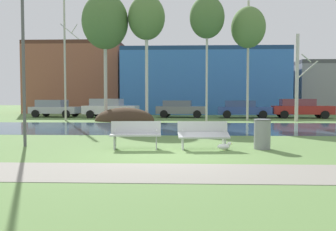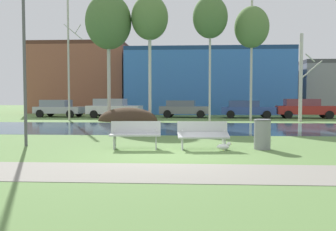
{
  "view_description": "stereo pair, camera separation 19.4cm",
  "coord_description": "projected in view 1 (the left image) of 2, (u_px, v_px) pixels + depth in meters",
  "views": [
    {
      "loc": [
        0.39,
        -9.86,
        1.61
      ],
      "look_at": [
        -0.07,
        1.87,
        1.03
      ],
      "focal_mm": 37.77,
      "sensor_mm": 36.0,
      "label": 1
    },
    {
      "loc": [
        0.58,
        -9.85,
        1.61
      ],
      "look_at": [
        -0.07,
        1.87,
        1.03
      ],
      "focal_mm": 37.77,
      "sensor_mm": 36.0,
      "label": 2
    }
  ],
  "objects": [
    {
      "name": "soil_mound",
      "position": [
        125.0,
        121.0,
        24.97
      ],
      "size": [
        4.22,
        2.66,
        1.91
      ],
      "primitive_type": "ellipsoid",
      "color": "#423021",
      "rests_on": "ground"
    },
    {
      "name": "seagull",
      "position": [
        224.0,
        146.0,
        10.83
      ],
      "size": [
        0.47,
        0.18,
        0.27
      ],
      "color": "white",
      "rests_on": "ground"
    },
    {
      "name": "birch_right",
      "position": [
        298.0,
        77.0,
        24.3
      ],
      "size": [
        1.51,
        2.27,
        6.01
      ],
      "color": "beige",
      "rests_on": "ground"
    },
    {
      "name": "birch_center_right",
      "position": [
        248.0,
        28.0,
        24.64
      ],
      "size": [
        2.39,
        2.39,
        8.4
      ],
      "color": "#BCB7A8",
      "rests_on": "ground"
    },
    {
      "name": "birch_center",
      "position": [
        207.0,
        18.0,
        24.31
      ],
      "size": [
        2.41,
        2.41,
        9.2
      ],
      "color": "beige",
      "rests_on": "ground"
    },
    {
      "name": "streetlamp",
      "position": [
        23.0,
        27.0,
        11.61
      ],
      "size": [
        0.32,
        0.32,
        6.03
      ],
      "color": "#4C4C51",
      "rests_on": "ground"
    },
    {
      "name": "birch_center_left",
      "position": [
        147.0,
        18.0,
        25.28
      ],
      "size": [
        2.65,
        2.65,
        9.47
      ],
      "color": "beige",
      "rests_on": "ground"
    },
    {
      "name": "ground_plane",
      "position": [
        175.0,
        127.0,
        19.92
      ],
      "size": [
        120.0,
        120.0,
        0.0
      ],
      "primitive_type": "plane",
      "color": "#5B7F42"
    },
    {
      "name": "building_blue_store",
      "position": [
        203.0,
        82.0,
        38.21
      ],
      "size": [
        16.6,
        8.9,
        6.65
      ],
      "color": "#3870C6",
      "rests_on": "ground"
    },
    {
      "name": "parked_sedan_second_white",
      "position": [
        110.0,
        108.0,
        29.0
      ],
      "size": [
        4.54,
        2.36,
        1.57
      ],
      "color": "silver",
      "rests_on": "ground"
    },
    {
      "name": "trash_bin",
      "position": [
        262.0,
        134.0,
        11.15
      ],
      "size": [
        0.54,
        0.54,
        0.95
      ],
      "color": "gray",
      "rests_on": "ground"
    },
    {
      "name": "birch_left",
      "position": [
        105.0,
        22.0,
        25.37
      ],
      "size": [
        3.31,
        3.31,
        9.14
      ],
      "color": "#BCB7A8",
      "rests_on": "ground"
    },
    {
      "name": "birch_far_left",
      "position": [
        65.0,
        57.0,
        25.29
      ],
      "size": [
        1.2,
        2.11,
        9.02
      ],
      "color": "#BCB7A8",
      "rests_on": "ground"
    },
    {
      "name": "bench_left",
      "position": [
        136.0,
        134.0,
        11.21
      ],
      "size": [
        1.64,
        0.68,
        0.87
      ],
      "color": "#B2B5B7",
      "rests_on": "ground"
    },
    {
      "name": "paved_path_strip",
      "position": [
        164.0,
        172.0,
        7.63
      ],
      "size": [
        60.0,
        2.01,
        0.01
      ],
      "primitive_type": "cube",
      "color": "gray",
      "rests_on": "ground"
    },
    {
      "name": "bench_right",
      "position": [
        203.0,
        134.0,
        11.13
      ],
      "size": [
        1.64,
        0.68,
        0.87
      ],
      "color": "#B2B5B7",
      "rests_on": "ground"
    },
    {
      "name": "building_brick_low",
      "position": [
        78.0,
        79.0,
        39.72
      ],
      "size": [
        10.22,
        6.59,
        7.65
      ],
      "color": "brown",
      "rests_on": "ground"
    },
    {
      "name": "river_band",
      "position": [
        175.0,
        128.0,
        19.16
      ],
      "size": [
        80.0,
        7.85,
        0.01
      ],
      "primitive_type": "cube",
      "color": "#2D475B",
      "rests_on": "ground"
    },
    {
      "name": "parked_suv_fifth_red",
      "position": [
        301.0,
        108.0,
        28.64
      ],
      "size": [
        4.8,
        2.27,
        1.56
      ],
      "color": "maroon",
      "rests_on": "ground"
    },
    {
      "name": "parked_van_nearest_silver",
      "position": [
        55.0,
        108.0,
        30.11
      ],
      "size": [
        4.21,
        2.37,
        1.47
      ],
      "color": "#B2B5BC",
      "rests_on": "ground"
    },
    {
      "name": "parked_wagon_fourth_blue",
      "position": [
        243.0,
        109.0,
        28.87
      ],
      "size": [
        4.4,
        2.24,
        1.42
      ],
      "color": "#2D4793",
      "rests_on": "ground"
    },
    {
      "name": "parked_hatch_third_grey",
      "position": [
        180.0,
        108.0,
        29.57
      ],
      "size": [
        4.26,
        2.32,
        1.42
      ],
      "color": "slate",
      "rests_on": "ground"
    }
  ]
}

